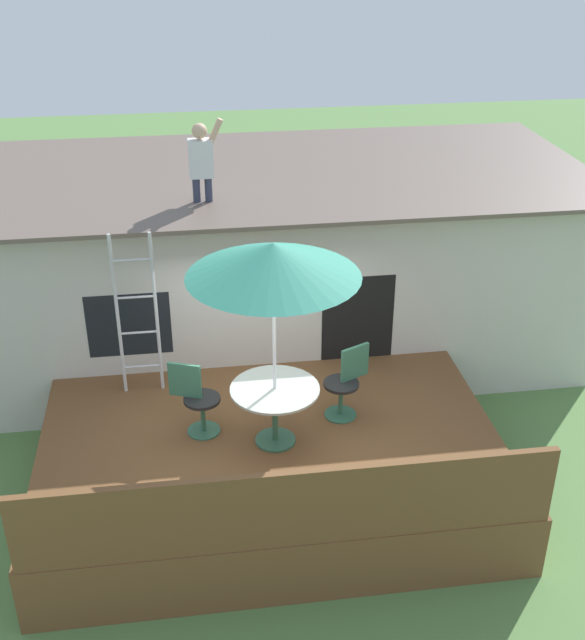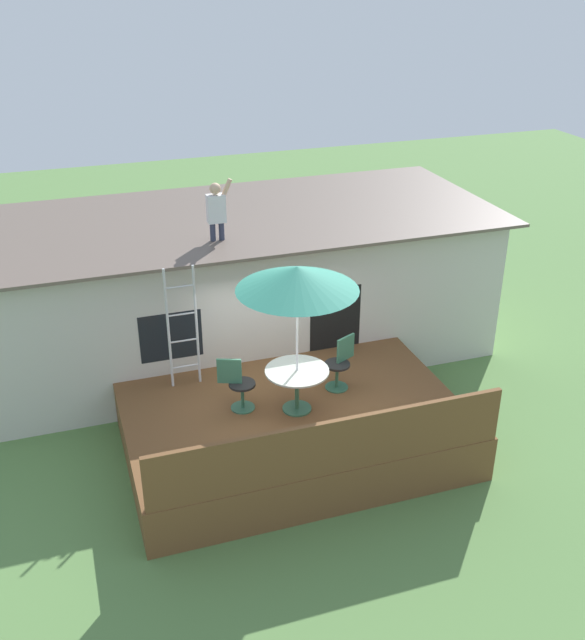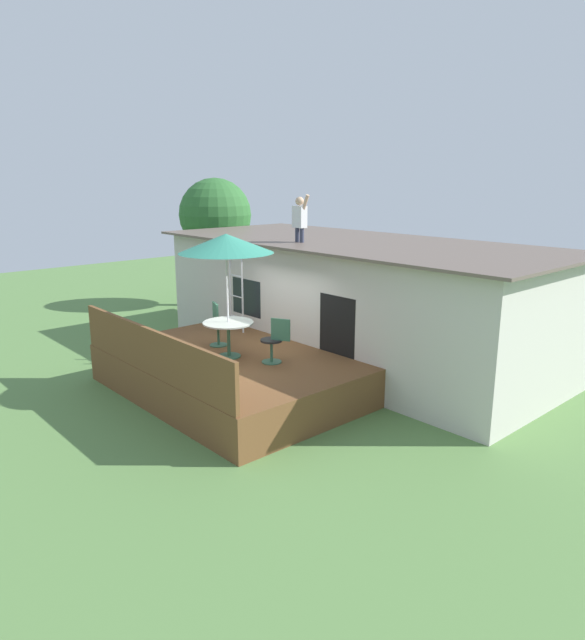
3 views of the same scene
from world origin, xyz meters
TOP-DOWN VIEW (x-y plane):
  - ground_plane at (0.00, 0.00)m, footprint 40.00×40.00m
  - house at (0.00, 3.60)m, footprint 10.50×4.50m
  - deck at (0.00, 0.00)m, footprint 5.48×3.94m
  - deck_railing at (0.00, -1.92)m, footprint 5.38×0.08m
  - patio_table at (0.05, -0.19)m, footprint 1.04×1.04m
  - patio_umbrella at (0.05, -0.19)m, footprint 1.90×1.90m
  - step_ladder at (-1.51, 1.19)m, footprint 0.52×0.04m
  - person_figure at (-0.57, 2.38)m, footprint 0.47×0.20m
  - patio_chair_left at (-0.85, 0.16)m, footprint 0.60×0.44m
  - patio_chair_right at (0.99, 0.27)m, footprint 0.59×0.44m
  - backyard_tree at (-7.25, 4.58)m, footprint 2.48×2.48m

SIDE VIEW (x-z plane):
  - ground_plane at x=0.00m, z-range 0.00..0.00m
  - deck at x=0.00m, z-range 0.00..0.80m
  - deck_railing at x=0.00m, z-range 0.80..1.70m
  - patio_chair_left at x=-0.85m, z-range 0.80..1.72m
  - patio_chair_right at x=0.99m, z-range 0.80..1.72m
  - patio_table at x=0.05m, z-range 1.01..1.76m
  - house at x=0.00m, z-range 0.01..2.94m
  - step_ladder at x=-1.51m, z-range 0.80..3.00m
  - patio_umbrella at x=0.05m, z-range 1.88..4.42m
  - backyard_tree at x=-7.25m, z-range 0.94..5.36m
  - person_figure at x=-0.57m, z-range 2.99..4.10m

